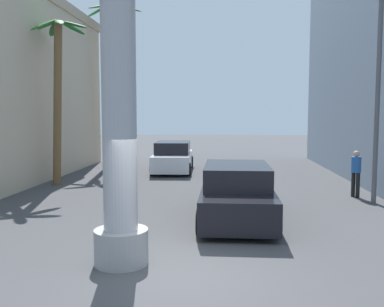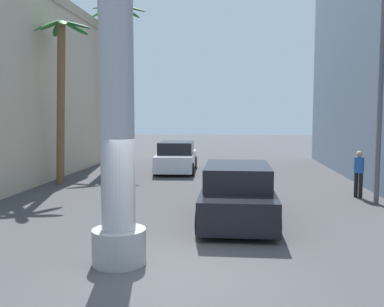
{
  "view_description": "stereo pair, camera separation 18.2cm",
  "coord_description": "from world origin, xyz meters",
  "px_view_note": "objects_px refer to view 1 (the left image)",
  "views": [
    {
      "loc": [
        0.88,
        -7.53,
        2.97
      ],
      "look_at": [
        0.0,
        3.61,
        1.95
      ],
      "focal_mm": 40.0,
      "sensor_mm": 36.0,
      "label": 1
    },
    {
      "loc": [
        1.06,
        -7.51,
        2.97
      ],
      "look_at": [
        0.0,
        3.61,
        1.95
      ],
      "focal_mm": 40.0,
      "sensor_mm": 36.0,
      "label": 2
    }
  ],
  "objects_px": {
    "pedestrian_far_left": "(113,153)",
    "pedestrian_mid_right": "(356,170)",
    "car_far": "(173,157)",
    "palm_tree_mid_left": "(58,80)",
    "car_lead": "(237,193)",
    "street_lamp": "(370,61)",
    "palm_tree_far_left": "(111,61)"
  },
  "relations": [
    {
      "from": "pedestrian_far_left",
      "to": "pedestrian_mid_right",
      "type": "xyz_separation_m",
      "value": [
        10.46,
        -5.92,
        -0.01
      ]
    },
    {
      "from": "pedestrian_far_left",
      "to": "pedestrian_mid_right",
      "type": "height_order",
      "value": "pedestrian_far_left"
    },
    {
      "from": "car_far",
      "to": "palm_tree_mid_left",
      "type": "relative_size",
      "value": 0.69
    },
    {
      "from": "car_lead",
      "to": "pedestrian_far_left",
      "type": "height_order",
      "value": "pedestrian_far_left"
    },
    {
      "from": "pedestrian_mid_right",
      "to": "car_lead",
      "type": "bearing_deg",
      "value": -140.67
    },
    {
      "from": "street_lamp",
      "to": "car_far",
      "type": "xyz_separation_m",
      "value": [
        -7.42,
        7.46,
        -3.98
      ]
    },
    {
      "from": "car_lead",
      "to": "pedestrian_far_left",
      "type": "relative_size",
      "value": 2.92
    },
    {
      "from": "pedestrian_far_left",
      "to": "street_lamp",
      "type": "bearing_deg",
      "value": -33.5
    },
    {
      "from": "car_lead",
      "to": "pedestrian_mid_right",
      "type": "height_order",
      "value": "pedestrian_mid_right"
    },
    {
      "from": "palm_tree_mid_left",
      "to": "pedestrian_mid_right",
      "type": "xyz_separation_m",
      "value": [
        11.69,
        -1.93,
        -3.42
      ]
    },
    {
      "from": "street_lamp",
      "to": "car_far",
      "type": "height_order",
      "value": "street_lamp"
    },
    {
      "from": "car_lead",
      "to": "pedestrian_mid_right",
      "type": "xyz_separation_m",
      "value": [
        4.35,
        3.56,
        0.25
      ]
    },
    {
      "from": "street_lamp",
      "to": "car_lead",
      "type": "height_order",
      "value": "street_lamp"
    },
    {
      "from": "car_far",
      "to": "palm_tree_mid_left",
      "type": "xyz_separation_m",
      "value": [
        -4.28,
        -4.53,
        3.66
      ]
    },
    {
      "from": "street_lamp",
      "to": "car_lead",
      "type": "relative_size",
      "value": 1.59
    },
    {
      "from": "car_far",
      "to": "pedestrian_mid_right",
      "type": "xyz_separation_m",
      "value": [
        7.41,
        -6.45,
        0.25
      ]
    },
    {
      "from": "palm_tree_far_left",
      "to": "pedestrian_mid_right",
      "type": "relative_size",
      "value": 5.68
    },
    {
      "from": "car_far",
      "to": "pedestrian_far_left",
      "type": "height_order",
      "value": "pedestrian_far_left"
    },
    {
      "from": "palm_tree_far_left",
      "to": "palm_tree_mid_left",
      "type": "distance_m",
      "value": 8.07
    },
    {
      "from": "car_far",
      "to": "car_lead",
      "type": "bearing_deg",
      "value": -73.02
    },
    {
      "from": "pedestrian_far_left",
      "to": "palm_tree_far_left",
      "type": "bearing_deg",
      "value": 105.44
    },
    {
      "from": "car_far",
      "to": "palm_tree_far_left",
      "type": "bearing_deg",
      "value": 140.89
    },
    {
      "from": "car_lead",
      "to": "pedestrian_mid_right",
      "type": "bearing_deg",
      "value": 39.33
    },
    {
      "from": "palm_tree_mid_left",
      "to": "pedestrian_far_left",
      "type": "relative_size",
      "value": 4.06
    },
    {
      "from": "pedestrian_mid_right",
      "to": "street_lamp",
      "type": "bearing_deg",
      "value": -89.27
    },
    {
      "from": "street_lamp",
      "to": "palm_tree_mid_left",
      "type": "xyz_separation_m",
      "value": [
        -11.7,
        2.94,
        -0.31
      ]
    },
    {
      "from": "pedestrian_mid_right",
      "to": "car_far",
      "type": "bearing_deg",
      "value": 138.94
    },
    {
      "from": "palm_tree_far_left",
      "to": "pedestrian_mid_right",
      "type": "height_order",
      "value": "palm_tree_far_left"
    },
    {
      "from": "palm_tree_mid_left",
      "to": "palm_tree_far_left",
      "type": "bearing_deg",
      "value": 88.92
    },
    {
      "from": "car_lead",
      "to": "palm_tree_mid_left",
      "type": "distance_m",
      "value": 9.87
    },
    {
      "from": "palm_tree_far_left",
      "to": "pedestrian_mid_right",
      "type": "bearing_deg",
      "value": -40.38
    },
    {
      "from": "car_lead",
      "to": "palm_tree_far_left",
      "type": "bearing_deg",
      "value": 118.25
    }
  ]
}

